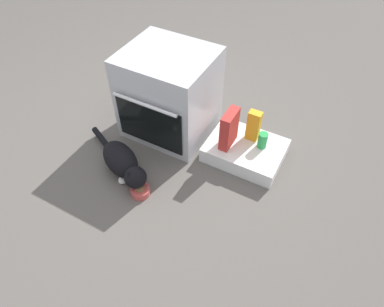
{
  "coord_description": "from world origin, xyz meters",
  "views": [
    {
      "loc": [
        1.13,
        -1.32,
        1.88
      ],
      "look_at": [
        0.41,
        0.01,
        0.25
      ],
      "focal_mm": 32.21,
      "sensor_mm": 36.0,
      "label": 1
    }
  ],
  "objects_px": {
    "soda_can": "(263,140)",
    "juice_carton": "(254,126)",
    "oven": "(169,94)",
    "pantry_cabinet": "(245,150)",
    "cat": "(123,162)",
    "food_bowl": "(140,190)",
    "cereal_box": "(229,129)"
  },
  "relations": [
    {
      "from": "pantry_cabinet",
      "to": "juice_carton",
      "type": "height_order",
      "value": "juice_carton"
    },
    {
      "from": "food_bowl",
      "to": "juice_carton",
      "type": "bearing_deg",
      "value": 56.33
    },
    {
      "from": "cat",
      "to": "soda_can",
      "type": "xyz_separation_m",
      "value": [
        0.78,
        0.59,
        0.06
      ]
    },
    {
      "from": "oven",
      "to": "cat",
      "type": "xyz_separation_m",
      "value": [
        -0.04,
        -0.57,
        -0.21
      ]
    },
    {
      "from": "cereal_box",
      "to": "juice_carton",
      "type": "xyz_separation_m",
      "value": [
        0.13,
        0.13,
        -0.02
      ]
    },
    {
      "from": "cat",
      "to": "soda_can",
      "type": "height_order",
      "value": "soda_can"
    },
    {
      "from": "juice_carton",
      "to": "soda_can",
      "type": "bearing_deg",
      "value": -26.33
    },
    {
      "from": "pantry_cabinet",
      "to": "food_bowl",
      "type": "height_order",
      "value": "pantry_cabinet"
    },
    {
      "from": "pantry_cabinet",
      "to": "juice_carton",
      "type": "bearing_deg",
      "value": 84.41
    },
    {
      "from": "soda_can",
      "to": "juice_carton",
      "type": "height_order",
      "value": "juice_carton"
    },
    {
      "from": "pantry_cabinet",
      "to": "cereal_box",
      "type": "xyz_separation_m",
      "value": [
        -0.12,
        -0.05,
        0.2
      ]
    },
    {
      "from": "oven",
      "to": "pantry_cabinet",
      "type": "relative_size",
      "value": 1.22
    },
    {
      "from": "pantry_cabinet",
      "to": "juice_carton",
      "type": "xyz_separation_m",
      "value": [
        0.01,
        0.08,
        0.18
      ]
    },
    {
      "from": "food_bowl",
      "to": "soda_can",
      "type": "relative_size",
      "value": 1.09
    },
    {
      "from": "pantry_cabinet",
      "to": "food_bowl",
      "type": "relative_size",
      "value": 4.15
    },
    {
      "from": "pantry_cabinet",
      "to": "soda_can",
      "type": "height_order",
      "value": "soda_can"
    },
    {
      "from": "oven",
      "to": "pantry_cabinet",
      "type": "bearing_deg",
      "value": -0.97
    },
    {
      "from": "cat",
      "to": "cereal_box",
      "type": "relative_size",
      "value": 2.4
    },
    {
      "from": "cereal_box",
      "to": "oven",
      "type": "bearing_deg",
      "value": 173.37
    },
    {
      "from": "cereal_box",
      "to": "soda_can",
      "type": "relative_size",
      "value": 2.33
    },
    {
      "from": "oven",
      "to": "juice_carton",
      "type": "xyz_separation_m",
      "value": [
        0.65,
        0.07,
        -0.09
      ]
    },
    {
      "from": "pantry_cabinet",
      "to": "food_bowl",
      "type": "bearing_deg",
      "value": -126.5
    },
    {
      "from": "juice_carton",
      "to": "pantry_cabinet",
      "type": "bearing_deg",
      "value": -95.59
    },
    {
      "from": "soda_can",
      "to": "juice_carton",
      "type": "distance_m",
      "value": 0.12
    },
    {
      "from": "oven",
      "to": "food_bowl",
      "type": "xyz_separation_m",
      "value": [
        0.16,
        -0.66,
        -0.3
      ]
    },
    {
      "from": "food_bowl",
      "to": "oven",
      "type": "bearing_deg",
      "value": 103.38
    },
    {
      "from": "cat",
      "to": "juice_carton",
      "type": "height_order",
      "value": "juice_carton"
    },
    {
      "from": "pantry_cabinet",
      "to": "cat",
      "type": "distance_m",
      "value": 0.88
    },
    {
      "from": "food_bowl",
      "to": "soda_can",
      "type": "distance_m",
      "value": 0.91
    },
    {
      "from": "soda_can",
      "to": "juice_carton",
      "type": "relative_size",
      "value": 0.5
    },
    {
      "from": "cereal_box",
      "to": "soda_can",
      "type": "distance_m",
      "value": 0.25
    },
    {
      "from": "pantry_cabinet",
      "to": "food_bowl",
      "type": "distance_m",
      "value": 0.81
    }
  ]
}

